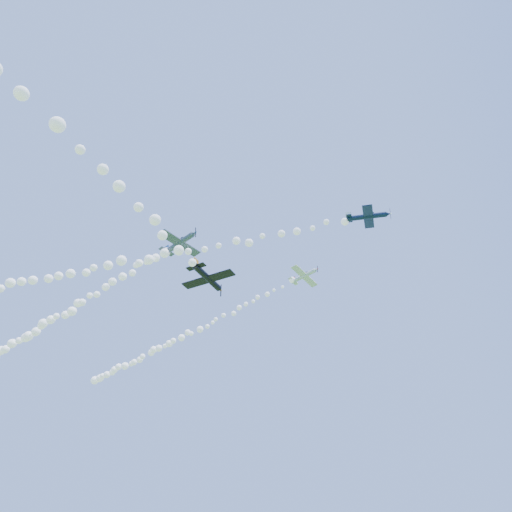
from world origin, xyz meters
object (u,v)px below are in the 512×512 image
at_px(plane_navy, 368,216).
at_px(plane_grey, 180,243).
at_px(plane_white, 304,276).
at_px(plane_black, 208,278).

height_order(plane_navy, plane_grey, plane_grey).
relative_size(plane_white, plane_grey, 0.81).
bearing_deg(plane_black, plane_grey, 73.18).
bearing_deg(plane_grey, plane_black, -4.04).
distance_m(plane_white, plane_grey, 24.22).
bearing_deg(plane_grey, plane_navy, 25.26).
height_order(plane_navy, plane_black, plane_navy).
bearing_deg(plane_black, plane_white, -16.61).
relative_size(plane_white, plane_navy, 0.95).
bearing_deg(plane_navy, plane_black, -168.19).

